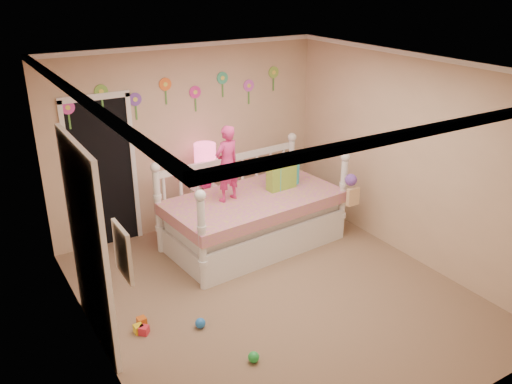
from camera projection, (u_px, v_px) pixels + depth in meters
floor at (275, 294)px, 6.22m from camera, size 4.00×4.50×0.01m
ceiling at (279, 68)px, 5.22m from camera, size 4.00×4.50×0.01m
back_wall at (189, 138)px, 7.50m from camera, size 4.00×0.01×2.60m
left_wall at (90, 235)px, 4.76m from camera, size 0.01×4.50×2.60m
right_wall at (411, 159)px, 6.68m from camera, size 0.01×4.50×2.60m
crown_molding at (279, 71)px, 5.23m from camera, size 4.00×4.50×0.06m
daybed at (253, 201)px, 7.12m from camera, size 2.45×1.46×1.28m
pillow_turquoise at (286, 173)px, 7.33m from camera, size 0.42×0.23×0.39m
pillow_lime at (281, 175)px, 7.26m from camera, size 0.42×0.18×0.39m
child at (227, 164)px, 6.79m from camera, size 0.41×0.32×1.00m
nightstand at (207, 209)px, 7.65m from camera, size 0.38×0.29×0.63m
table_lamp at (205, 159)px, 7.36m from camera, size 0.30×0.30×0.66m
closet_doorway at (103, 173)px, 6.99m from camera, size 0.90×0.04×2.07m
flower_decals at (181, 94)px, 7.20m from camera, size 3.40×0.02×0.50m
mirror_closet at (88, 245)px, 5.12m from camera, size 0.07×1.30×2.10m
wall_picture at (123, 252)px, 3.97m from camera, size 0.05×0.34×0.42m
hanging_bag at (351, 191)px, 7.08m from camera, size 0.20×0.16×0.36m
toy_scatter at (191, 338)px, 5.39m from camera, size 0.81×1.31×0.11m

